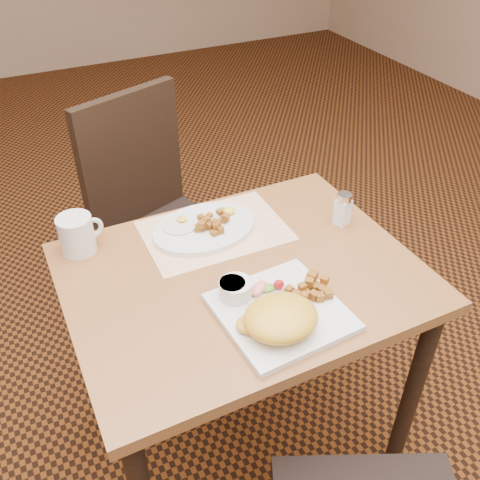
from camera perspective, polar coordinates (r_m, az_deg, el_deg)
name	(u,v)px	position (r m, az deg, el deg)	size (l,w,h in m)	color
ground	(242,437)	(1.96, 0.21, -20.32)	(8.00, 8.00, 0.00)	black
table	(242,302)	(1.46, 0.26, -6.65)	(0.90, 0.70, 0.75)	#995D2F
chair_far	(156,213)	(2.01, -8.94, 2.90)	(0.54, 0.55, 0.97)	black
placemat	(215,231)	(1.53, -2.71, 0.99)	(0.40, 0.28, 0.00)	white
plate_square	(281,312)	(1.27, 4.36, -7.66)	(0.28, 0.28, 0.02)	silver
plate_oval	(205,228)	(1.53, -3.80, 1.28)	(0.30, 0.23, 0.02)	silver
hollandaise_mound	(280,318)	(1.21, 4.28, -8.34)	(0.18, 0.15, 0.06)	gold
ramekin	(235,289)	(1.28, -0.49, -5.20)	(0.08, 0.08, 0.04)	silver
garnish_sq	(266,287)	(1.31, 2.74, -5.05)	(0.10, 0.06, 0.03)	#387223
fried_egg	(180,224)	(1.53, -6.45, 1.69)	(0.10, 0.10, 0.02)	white
garnish_ov	(227,211)	(1.57, -1.45, 3.14)	(0.06, 0.05, 0.02)	#387223
salt_shaker	(343,209)	(1.56, 10.91, 3.31)	(0.05, 0.05, 0.10)	white
coffee_mug	(77,234)	(1.50, -16.95, 0.61)	(0.12, 0.09, 0.11)	silver
home_fries_sq	(309,290)	(1.30, 7.41, -5.32)	(0.12, 0.09, 0.04)	#995B18
home_fries_ov	(211,223)	(1.51, -3.07, 1.81)	(0.11, 0.11, 0.03)	#995B18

